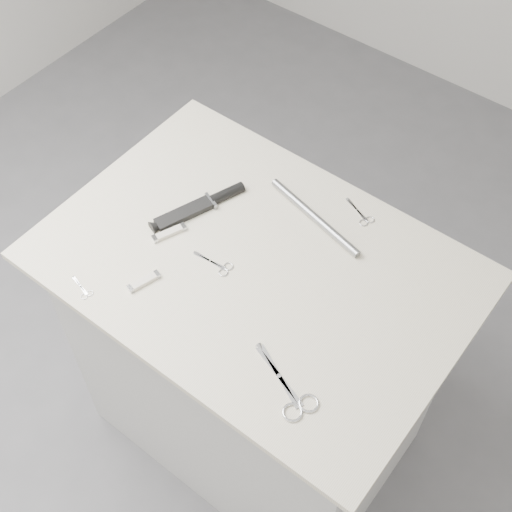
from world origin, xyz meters
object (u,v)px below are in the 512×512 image
Objects in this scene: large_shears at (293,396)px; tiny_scissors at (83,290)px; plinth at (256,360)px; embroidery_scissors_a at (218,265)px; embroidery_scissors_b at (362,216)px; sheathed_knife at (204,204)px; pocket_knife_a at (144,282)px; metal_rail at (314,217)px; pocket_knife_b at (169,233)px.

tiny_scissors is (-0.54, -0.08, -0.00)m from large_shears.
plinth is at bearing 62.93° from tiny_scissors.
large_shears is at bearing -30.81° from embroidery_scissors_a.
sheathed_knife is (-0.33, -0.22, 0.01)m from embroidery_scissors_b.
embroidery_scissors_a is at bearing -19.34° from pocket_knife_a.
embroidery_scissors_a is at bearing -110.78° from metal_rail.
sheathed_knife is (0.05, 0.36, 0.01)m from tiny_scissors.
pocket_knife_a is 0.27× the size of metal_rail.
metal_rail is at bearing 73.30° from tiny_scissors.
large_shears is 0.62× the size of metal_rail.
large_shears is at bearing -39.76° from plinth.
tiny_scissors is at bearing -149.78° from large_shears.
pocket_knife_a is at bearing -150.80° from sheathed_knife.
embroidery_scissors_a is at bearing -137.19° from plinth.
large_shears reaches higher than embroidery_scissors_a.
plinth is 4.76× the size of large_shears.
pocket_knife_b reaches higher than tiny_scissors.
pocket_knife_b reaches higher than embroidery_scissors_b.
large_shears is 0.44m from pocket_knife_a.
sheathed_knife is at bearing 18.57° from pocket_knife_b.
pocket_knife_b is at bearing 36.32° from pocket_knife_a.
embroidery_scissors_a is 0.42× the size of sheathed_knife.
embroidery_scissors_b is at bearing -14.19° from pocket_knife_a.
embroidery_scissors_b is (0.18, 0.34, -0.00)m from embroidery_scissors_a.
sheathed_knife is at bearing -124.87° from embroidery_scissors_b.
plinth is at bearing -91.39° from embroidery_scissors_b.
pocket_knife_a is (0.04, -0.26, -0.00)m from sheathed_knife.
tiny_scissors is (-0.27, -0.30, 0.47)m from plinth.
metal_rail reaches higher than pocket_knife_b.
embroidery_scissors_b is at bearing -36.68° from sheathed_knife.
sheathed_knife is (-0.15, 0.12, 0.01)m from embroidery_scissors_a.
metal_rail is (0.30, 0.50, 0.01)m from tiny_scissors.
large_shears reaches higher than tiny_scissors.
embroidery_scissors_a and tiny_scissors have the same top height.
pocket_knife_b reaches higher than pocket_knife_a.
sheathed_knife is 0.27m from pocket_knife_a.
metal_rail is (0.03, 0.19, 0.48)m from plinth.
plinth is 8.72× the size of embroidery_scissors_a.
large_shears is 0.52m from pocket_knife_b.
embroidery_scissors_a is 0.34× the size of metal_rail.
pocket_knife_b reaches higher than plinth.
pocket_knife_b is at bearing -113.36° from embroidery_scissors_b.
tiny_scissors is at bearing -120.86° from metal_rail.
sheathed_knife reaches higher than pocket_knife_a.
embroidery_scissors_b is at bearing 70.59° from tiny_scissors.
plinth is 0.54m from pocket_knife_a.
plinth is 12.47× the size of tiny_scissors.
sheathed_knife is at bearing 95.66° from tiny_scissors.
tiny_scissors is at bearing -134.15° from embroidery_scissors_a.
tiny_scissors is at bearing -131.22° from plinth.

